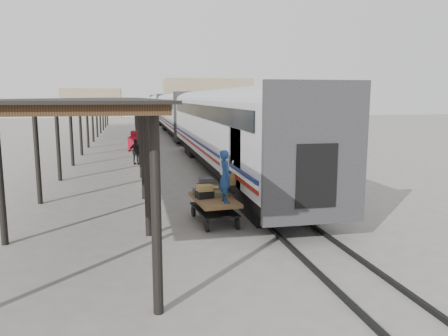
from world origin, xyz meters
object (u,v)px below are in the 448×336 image
at_px(porter, 225,176).
at_px(pedestrian, 136,152).
at_px(luggage_tug, 137,142).
at_px(baggage_cart, 214,204).

distance_m(porter, pedestrian, 14.61).
bearing_deg(luggage_tug, porter, -71.57).
height_order(luggage_tug, pedestrian, pedestrian).
relative_size(porter, pedestrian, 1.05).
height_order(baggage_cart, pedestrian, pedestrian).
bearing_deg(pedestrian, baggage_cart, 123.13).
distance_m(luggage_tug, pedestrian, 7.69).
bearing_deg(porter, pedestrian, 6.57).
xyz_separation_m(baggage_cart, luggage_tug, (-2.35, 21.37, 0.04)).
bearing_deg(baggage_cart, pedestrian, 94.94).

